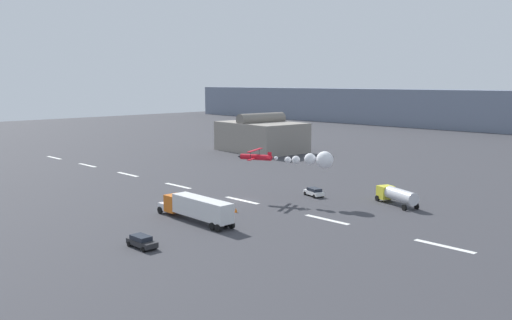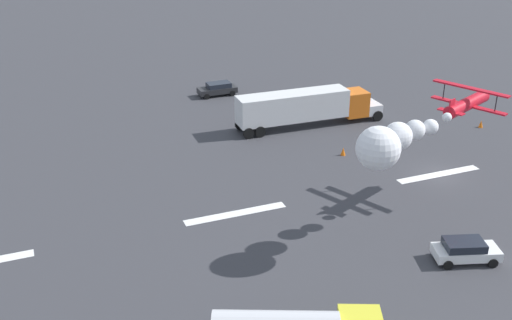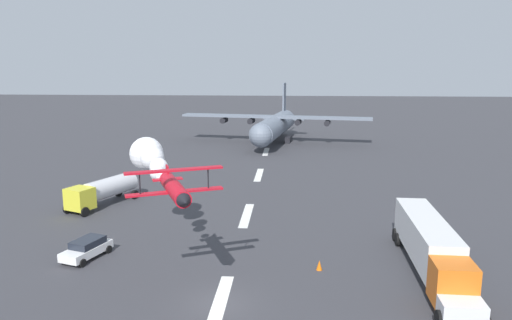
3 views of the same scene
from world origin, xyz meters
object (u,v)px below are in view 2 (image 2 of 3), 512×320
at_px(semi_truck_orange, 306,106).
at_px(followme_car_yellow, 218,89).
at_px(stunt_biplane_red, 403,135).
at_px(airport_staff_sedan, 465,250).
at_px(traffic_cone_far, 343,151).
at_px(traffic_cone_near, 481,124).

xyz_separation_m(semi_truck_orange, followme_car_yellow, (5.20, -12.73, -1.32)).
xyz_separation_m(stunt_biplane_red, followme_car_yellow, (1.95, -33.98, -6.66)).
bearing_deg(airport_staff_sedan, followme_car_yellow, -83.75).
xyz_separation_m(followme_car_yellow, traffic_cone_far, (-5.21, 20.69, -0.44)).
height_order(followme_car_yellow, airport_staff_sedan, same).
distance_m(followme_car_yellow, traffic_cone_near, 29.32).
distance_m(semi_truck_orange, airport_staff_sedan, 26.17).
bearing_deg(traffic_cone_far, stunt_biplane_red, 76.22).
bearing_deg(airport_staff_sedan, traffic_cone_far, -93.00).
height_order(stunt_biplane_red, semi_truck_orange, stunt_biplane_red).
bearing_deg(traffic_cone_far, airport_staff_sedan, 87.00).
bearing_deg(traffic_cone_near, airport_staff_sedan, 47.65).
xyz_separation_m(airport_staff_sedan, traffic_cone_near, (-17.43, -19.13, -0.44)).
xyz_separation_m(airport_staff_sedan, traffic_cone_far, (-0.95, -18.16, -0.44)).
bearing_deg(semi_truck_orange, traffic_cone_near, 157.02).
bearing_deg(followme_car_yellow, semi_truck_orange, 112.20).
bearing_deg(airport_staff_sedan, semi_truck_orange, -92.07).
distance_m(followme_car_yellow, airport_staff_sedan, 39.08).
bearing_deg(airport_staff_sedan, traffic_cone_near, -132.35).
relative_size(airport_staff_sedan, traffic_cone_near, 6.15).
xyz_separation_m(stunt_biplane_red, traffic_cone_far, (-3.26, -13.29, -7.10)).
xyz_separation_m(stunt_biplane_red, airport_staff_sedan, (-2.31, 4.87, -6.66)).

